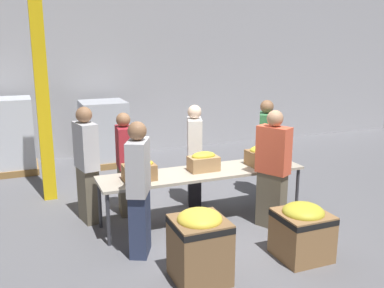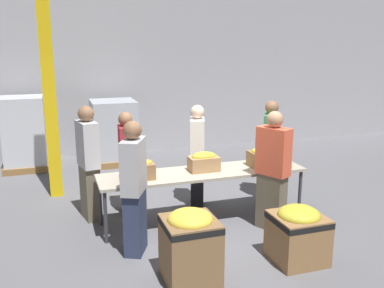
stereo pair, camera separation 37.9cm
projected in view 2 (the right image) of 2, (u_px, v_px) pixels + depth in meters
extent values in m
plane|color=slate|center=(203.00, 220.00, 6.40)|extent=(30.00, 30.00, 0.00)
cube|color=#A8A8AD|center=(140.00, 68.00, 10.00)|extent=(16.00, 0.08, 4.00)
cube|color=#B2A893|center=(203.00, 173.00, 6.23)|extent=(3.04, 0.72, 0.04)
cylinder|color=#38383D|center=(106.00, 217.00, 5.59)|extent=(0.05, 0.05, 0.72)
cylinder|color=#38383D|center=(300.00, 193.00, 6.49)|extent=(0.05, 0.05, 0.72)
cylinder|color=#38383D|center=(100.00, 202.00, 6.15)|extent=(0.05, 0.05, 0.72)
cylinder|color=#38383D|center=(280.00, 181.00, 7.05)|extent=(0.05, 0.05, 0.72)
cube|color=olive|center=(138.00, 171.00, 5.87)|extent=(0.44, 0.29, 0.22)
ellipsoid|color=gold|center=(138.00, 163.00, 5.84)|extent=(0.39, 0.23, 0.10)
ellipsoid|color=gold|center=(136.00, 162.00, 5.80)|extent=(0.10, 0.16, 0.04)
ellipsoid|color=gold|center=(127.00, 160.00, 5.84)|extent=(0.16, 0.19, 0.04)
ellipsoid|color=gold|center=(135.00, 162.00, 5.76)|extent=(0.20, 0.17, 0.05)
ellipsoid|color=gold|center=(133.00, 163.00, 5.79)|extent=(0.17, 0.14, 0.05)
cube|color=tan|center=(204.00, 164.00, 6.23)|extent=(0.43, 0.27, 0.21)
ellipsoid|color=gold|center=(204.00, 156.00, 6.21)|extent=(0.37, 0.21, 0.13)
ellipsoid|color=gold|center=(203.00, 153.00, 6.26)|extent=(0.17, 0.08, 0.05)
ellipsoid|color=gold|center=(203.00, 154.00, 6.22)|extent=(0.11, 0.16, 0.04)
cube|color=olive|center=(264.00, 159.00, 6.47)|extent=(0.43, 0.33, 0.22)
ellipsoid|color=gold|center=(264.00, 151.00, 6.44)|extent=(0.38, 0.29, 0.14)
ellipsoid|color=gold|center=(264.00, 148.00, 6.41)|extent=(0.07, 0.22, 0.05)
ellipsoid|color=gold|center=(265.00, 147.00, 6.50)|extent=(0.06, 0.18, 0.04)
ellipsoid|color=gold|center=(261.00, 149.00, 6.44)|extent=(0.15, 0.19, 0.04)
cube|color=black|center=(197.00, 181.00, 6.98)|extent=(0.31, 0.42, 0.78)
cube|color=silver|center=(197.00, 139.00, 6.81)|extent=(0.35, 0.49, 0.64)
sphere|color=beige|center=(197.00, 112.00, 6.71)|extent=(0.22, 0.22, 0.22)
cube|color=#6B604C|center=(271.00, 202.00, 6.04)|extent=(0.37, 0.44, 0.80)
cube|color=#EA5B3D|center=(274.00, 151.00, 5.87)|extent=(0.41, 0.51, 0.66)
sphere|color=tan|center=(275.00, 119.00, 5.76)|extent=(0.23, 0.23, 0.23)
cube|color=#2D3856|center=(269.00, 175.00, 7.28)|extent=(0.37, 0.43, 0.79)
cube|color=#387A47|center=(271.00, 133.00, 7.12)|extent=(0.42, 0.50, 0.65)
sphere|color=#896042|center=(272.00, 107.00, 7.02)|extent=(0.22, 0.22, 0.22)
cube|color=#6B604C|center=(90.00, 192.00, 6.39)|extent=(0.29, 0.42, 0.81)
cube|color=#B2B2B7|center=(88.00, 144.00, 6.22)|extent=(0.31, 0.50, 0.67)
sphere|color=#896042|center=(86.00, 114.00, 6.11)|extent=(0.23, 0.23, 0.23)
cube|color=#6B604C|center=(128.00, 189.00, 6.64)|extent=(0.23, 0.37, 0.75)
cube|color=maroon|center=(126.00, 146.00, 6.48)|extent=(0.25, 0.44, 0.62)
sphere|color=#896042|center=(125.00, 119.00, 6.38)|extent=(0.21, 0.21, 0.21)
cube|color=#2D3856|center=(135.00, 222.00, 5.35)|extent=(0.36, 0.44, 0.80)
cube|color=#B2B2B7|center=(133.00, 166.00, 5.18)|extent=(0.40, 0.51, 0.66)
sphere|color=#896042|center=(132.00, 130.00, 5.07)|extent=(0.23, 0.23, 0.23)
cube|color=olive|center=(190.00, 250.00, 4.72)|extent=(0.58, 0.58, 0.72)
cube|color=black|center=(190.00, 225.00, 4.65)|extent=(0.59, 0.59, 0.07)
ellipsoid|color=yellow|center=(190.00, 219.00, 4.64)|extent=(0.50, 0.50, 0.20)
cube|color=olive|center=(297.00, 238.00, 5.16)|extent=(0.59, 0.59, 0.59)
cube|color=black|center=(299.00, 220.00, 5.10)|extent=(0.60, 0.60, 0.07)
ellipsoid|color=gold|center=(299.00, 215.00, 5.09)|extent=(0.51, 0.51, 0.21)
cube|color=yellow|center=(48.00, 79.00, 7.00)|extent=(0.21, 0.21, 4.00)
cube|color=olive|center=(27.00, 166.00, 9.00)|extent=(0.90, 0.90, 0.13)
cube|color=silver|center=(24.00, 130.00, 8.82)|extent=(0.83, 0.83, 1.39)
cube|color=olive|center=(115.00, 159.00, 9.46)|extent=(1.02, 1.02, 0.13)
cube|color=#B2B7C1|center=(114.00, 129.00, 9.30)|extent=(0.93, 0.93, 1.24)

